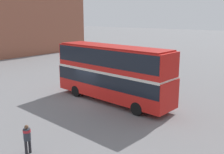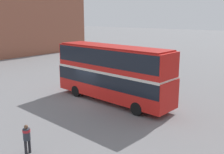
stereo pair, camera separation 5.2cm
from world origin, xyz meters
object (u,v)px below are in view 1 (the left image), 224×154
(parked_car_kerb_far, at_px, (126,69))
(parked_car_side_street, at_px, (146,61))
(pedestrian_foreground, at_px, (27,136))
(double_decker_bus, at_px, (112,70))

(parked_car_kerb_far, bearing_deg, parked_car_side_street, -78.18)
(pedestrian_foreground, distance_m, parked_car_kerb_far, 18.81)
(parked_car_kerb_far, relative_size, parked_car_side_street, 0.95)
(pedestrian_foreground, bearing_deg, double_decker_bus, -86.40)
(parked_car_kerb_far, bearing_deg, double_decker_bus, 118.54)
(parked_car_kerb_far, xyz_separation_m, parked_car_side_street, (-1.68, 6.82, -0.03))
(parked_car_kerb_far, distance_m, parked_car_side_street, 7.02)
(pedestrian_foreground, distance_m, parked_car_side_street, 25.78)
(double_decker_bus, xyz_separation_m, parked_car_kerb_far, (-4.84, 8.19, -1.81))
(double_decker_bus, relative_size, parked_car_side_street, 2.43)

